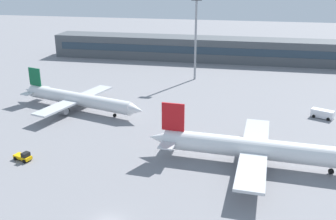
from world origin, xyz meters
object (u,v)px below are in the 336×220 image
object	(u,v)px
airplane_mid	(79,99)
service_van_white	(322,114)
floodlight_tower_west	(196,33)
baggage_tug_yellow	(23,156)
airplane_near	(261,149)

from	to	relation	value
airplane_mid	service_van_white	world-z (taller)	airplane_mid
floodlight_tower_west	service_van_white	bearing A→B (deg)	-39.59
service_van_white	floodlight_tower_west	xyz separation A→B (m)	(-35.18, 29.09, 14.09)
baggage_tug_yellow	service_van_white	size ratio (longest dim) A/B	0.70
baggage_tug_yellow	service_van_white	bearing A→B (deg)	30.18
floodlight_tower_west	airplane_mid	bearing A→B (deg)	-125.32
airplane_near	baggage_tug_yellow	distance (m)	44.56
airplane_near	floodlight_tower_west	size ratio (longest dim) A/B	1.63
service_van_white	floodlight_tower_west	size ratio (longest dim) A/B	0.21
airplane_mid	floodlight_tower_west	xyz separation A→B (m)	(25.11, 35.43, 12.33)
baggage_tug_yellow	service_van_white	xyz separation A→B (m)	(59.39, 34.54, 0.31)
baggage_tug_yellow	airplane_mid	bearing A→B (deg)	91.81
airplane_near	service_van_white	world-z (taller)	airplane_near
airplane_near	baggage_tug_yellow	world-z (taller)	airplane_near
floodlight_tower_west	baggage_tug_yellow	bearing A→B (deg)	-110.84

